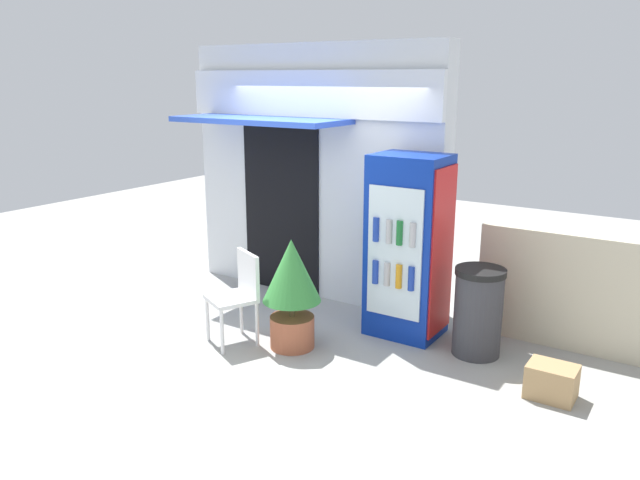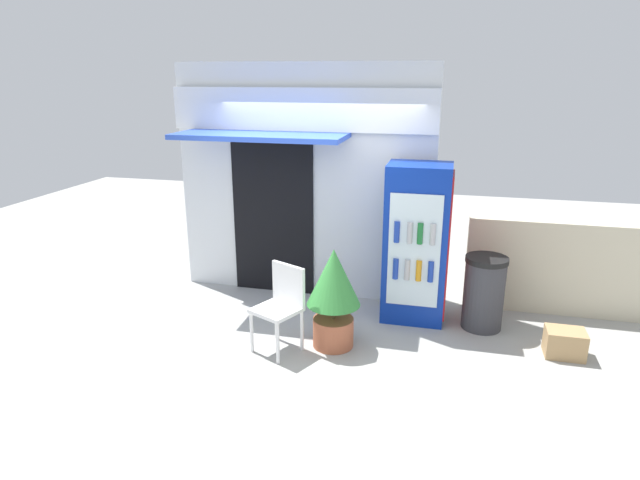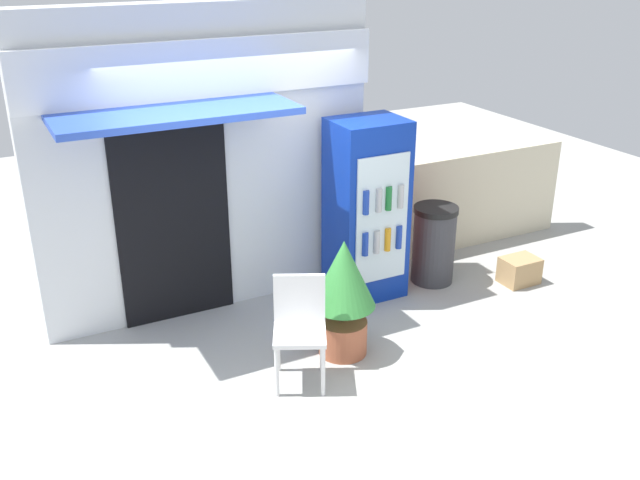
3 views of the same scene
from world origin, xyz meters
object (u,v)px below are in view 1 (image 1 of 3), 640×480
Objects in this scene: trash_bin at (478,312)px; cardboard_box at (552,382)px; drink_cooler at (408,247)px; plastic_chair at (239,291)px; potted_plant_near_shop at (292,285)px.

cardboard_box is at bearing -30.22° from trash_bin.
cardboard_box is at bearing -19.56° from drink_cooler.
plastic_chair is at bearing -139.27° from drink_cooler.
trash_bin is at bearing -6.91° from drink_cooler.
drink_cooler reaches higher than trash_bin.
drink_cooler reaches higher than plastic_chair.
drink_cooler is 4.76× the size of cardboard_box.
drink_cooler reaches higher than potted_plant_near_shop.
drink_cooler is 1.26m from potted_plant_near_shop.
drink_cooler is 1.69× the size of potted_plant_near_shop.
potted_plant_near_shop is at bearing -151.95° from trash_bin.
trash_bin is at bearing 28.05° from potted_plant_near_shop.
plastic_chair is 3.00m from cardboard_box.
trash_bin is 0.99m from cardboard_box.
drink_cooler is at bearing 50.04° from potted_plant_near_shop.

